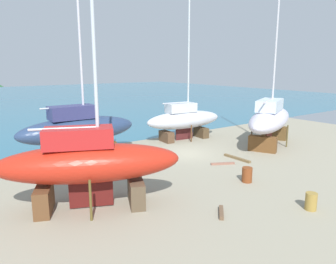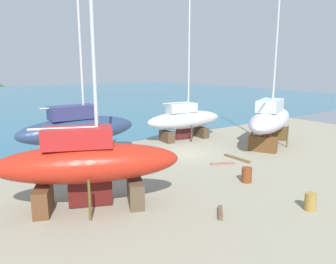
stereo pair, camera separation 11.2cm
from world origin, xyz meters
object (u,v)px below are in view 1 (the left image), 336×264
sailboat_small_center (184,119)px  barrel_tar_black (311,201)px  barrel_rust_near (247,175)px  sailboat_large_starboard (89,163)px  sailboat_far_slipway (270,119)px  sailboat_mid_port (78,129)px  worker (70,161)px

sailboat_small_center → barrel_tar_black: bearing=-101.4°
sailboat_small_center → barrel_rust_near: 11.94m
sailboat_large_starboard → barrel_rust_near: size_ratio=15.72×
sailboat_large_starboard → sailboat_small_center: (13.08, 9.05, -0.38)m
sailboat_large_starboard → sailboat_far_slipway: bearing=33.1°
sailboat_mid_port → worker: sailboat_mid_port is taller
sailboat_large_starboard → sailboat_far_slipway: size_ratio=0.96×
sailboat_large_starboard → barrel_rust_near: 9.41m
sailboat_mid_port → sailboat_small_center: bearing=1.1°
barrel_tar_black → sailboat_small_center: bearing=73.6°
barrel_rust_near → barrel_tar_black: bearing=-96.2°
sailboat_large_starboard → sailboat_mid_port: size_ratio=0.90×
worker → sailboat_small_center: bearing=-165.8°
sailboat_far_slipway → barrel_tar_black: (-9.20, -9.38, -1.90)m
worker → barrel_rust_near: 11.11m
sailboat_small_center → sailboat_far_slipway: sailboat_far_slipway is taller
sailboat_large_starboard → sailboat_mid_port: 9.29m
sailboat_far_slipway → barrel_tar_black: bearing=-160.3°
sailboat_small_center → barrel_tar_black: size_ratio=15.53×
sailboat_far_slipway → worker: sailboat_far_slipway is taller
sailboat_mid_port → barrel_rust_near: sailboat_mid_port is taller
sailboat_large_starboard → barrel_rust_near: sailboat_large_starboard is taller
sailboat_far_slipway → sailboat_mid_port: (-14.92, 5.90, -0.12)m
sailboat_large_starboard → sailboat_small_center: sailboat_large_starboard is taller
sailboat_far_slipway → barrel_rust_near: (-8.73, -5.03, -1.88)m
sailboat_small_center → sailboat_far_slipway: 7.67m
sailboat_mid_port → sailboat_large_starboard: bearing=-107.5°
sailboat_mid_port → barrel_tar_black: (5.72, -15.28, -1.79)m
sailboat_small_center → sailboat_mid_port: bearing=-173.9°
worker → sailboat_far_slipway: bearing=169.4°
sailboat_far_slipway → sailboat_mid_port: 16.05m
worker → barrel_tar_black: size_ratio=1.96×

